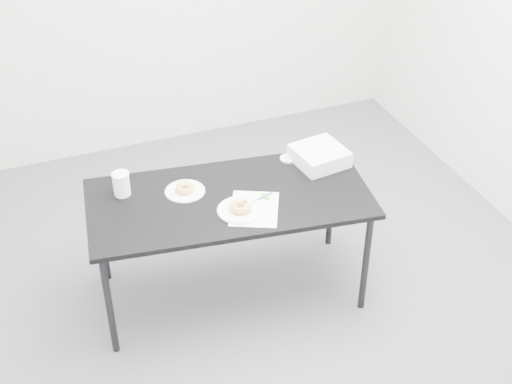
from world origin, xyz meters
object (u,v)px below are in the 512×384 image
object	(u,v)px
pen	(262,198)
coffee_cup	(121,184)
scorecard	(254,209)
plate_near	(241,210)
donut_far	(185,188)
donut_near	(240,207)
bakery_box	(319,156)
plate_far	(185,191)
table	(229,204)

from	to	relation	value
pen	coffee_cup	bearing A→B (deg)	137.48
scorecard	pen	xyz separation A→B (m)	(0.07, 0.07, 0.01)
plate_near	donut_far	bearing A→B (deg)	128.63
pen	donut_near	world-z (taller)	donut_near
donut_near	pen	bearing A→B (deg)	23.25
donut_far	bakery_box	world-z (taller)	bakery_box
pen	donut_far	xyz separation A→B (m)	(-0.37, 0.21, 0.02)
pen	donut_far	size ratio (longest dim) A/B	1.42
pen	plate_far	distance (m)	0.42
table	coffee_cup	distance (m)	0.59
donut_near	bakery_box	distance (m)	0.65
scorecard	donut_near	xyz separation A→B (m)	(-0.07, 0.01, 0.03)
scorecard	plate_near	bearing A→B (deg)	-162.23
table	plate_near	size ratio (longest dim) A/B	6.50
plate_far	donut_far	xyz separation A→B (m)	(0.00, 0.00, 0.02)
donut_far	bakery_box	size ratio (longest dim) A/B	0.38
plate_near	table	bearing A→B (deg)	95.11
donut_near	bakery_box	xyz separation A→B (m)	(0.59, 0.28, 0.02)
table	coffee_cup	xyz separation A→B (m)	(-0.53, 0.23, 0.12)
pen	donut_near	bearing A→B (deg)	-174.68
donut_near	donut_far	world-z (taller)	donut_near
pen	bakery_box	distance (m)	0.49
donut_near	donut_far	bearing A→B (deg)	128.63
pen	plate_far	bearing A→B (deg)	131.61
table	plate_near	distance (m)	0.16
pen	donut_far	bearing A→B (deg)	131.61
pen	plate_near	world-z (taller)	pen
plate_far	plate_near	bearing A→B (deg)	-51.37
plate_far	bakery_box	xyz separation A→B (m)	(0.81, 0.00, 0.04)
pen	plate_near	xyz separation A→B (m)	(-0.14, -0.06, -0.00)
table	coffee_cup	bearing A→B (deg)	164.03
scorecard	donut_near	distance (m)	0.08
plate_near	plate_far	distance (m)	0.35
donut_far	pen	bearing A→B (deg)	-30.46
plate_far	scorecard	bearing A→B (deg)	-44.12
scorecard	plate_near	size ratio (longest dim) A/B	1.28
plate_far	coffee_cup	bearing A→B (deg)	162.79
scorecard	plate_far	xyz separation A→B (m)	(-0.29, 0.29, 0.00)
plate_far	coffee_cup	distance (m)	0.34
scorecard	coffee_cup	world-z (taller)	coffee_cup
table	plate_near	world-z (taller)	plate_near
table	plate_far	bearing A→B (deg)	155.28
table	pen	bearing A→B (deg)	-20.30
scorecard	coffee_cup	bearing A→B (deg)	173.06
plate_near	bakery_box	size ratio (longest dim) A/B	0.90
table	coffee_cup	size ratio (longest dim) A/B	11.87
scorecard	plate_near	xyz separation A→B (m)	(-0.07, 0.01, 0.01)
coffee_cup	scorecard	bearing A→B (deg)	-32.01
plate_far	table	bearing A→B (deg)	-32.31
plate_near	coffee_cup	size ratio (longest dim) A/B	1.83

